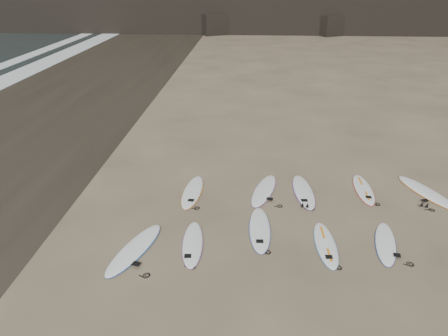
# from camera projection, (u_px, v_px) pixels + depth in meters

# --- Properties ---
(ground) EXTENTS (240.00, 240.00, 0.00)m
(ground) POSITION_uv_depth(u_px,v_px,m) (287.00, 238.00, 12.71)
(ground) COLOR #897559
(ground) RESTS_ON ground
(wet_sand) EXTENTS (12.00, 200.00, 0.01)m
(wet_sand) POSITION_uv_depth(u_px,v_px,m) (20.00, 122.00, 22.53)
(wet_sand) COLOR #383026
(wet_sand) RESTS_ON ground
(surfboard_0) EXTENTS (1.43, 2.79, 0.10)m
(surfboard_0) POSITION_uv_depth(u_px,v_px,m) (135.00, 249.00, 12.14)
(surfboard_0) COLOR white
(surfboard_0) RESTS_ON ground
(surfboard_1) EXTENTS (0.74, 2.38, 0.08)m
(surfboard_1) POSITION_uv_depth(u_px,v_px,m) (193.00, 243.00, 12.40)
(surfboard_1) COLOR white
(surfboard_1) RESTS_ON ground
(surfboard_2) EXTENTS (0.66, 2.57, 0.09)m
(surfboard_2) POSITION_uv_depth(u_px,v_px,m) (260.00, 229.00, 13.09)
(surfboard_2) COLOR white
(surfboard_2) RESTS_ON ground
(surfboard_3) EXTENTS (0.61, 2.35, 0.08)m
(surfboard_3) POSITION_uv_depth(u_px,v_px,m) (326.00, 244.00, 12.36)
(surfboard_3) COLOR white
(surfboard_3) RESTS_ON ground
(surfboard_4) EXTENTS (1.01, 2.35, 0.08)m
(surfboard_4) POSITION_uv_depth(u_px,v_px,m) (385.00, 243.00, 12.42)
(surfboard_4) COLOR white
(surfboard_4) RESTS_ON ground
(surfboard_5) EXTENTS (0.75, 2.57, 0.09)m
(surfboard_5) POSITION_uv_depth(u_px,v_px,m) (193.00, 191.00, 15.31)
(surfboard_5) COLOR white
(surfboard_5) RESTS_ON ground
(surfboard_6) EXTENTS (1.26, 2.67, 0.09)m
(surfboard_6) POSITION_uv_depth(u_px,v_px,m) (264.00, 190.00, 15.40)
(surfboard_6) COLOR white
(surfboard_6) RESTS_ON ground
(surfboard_7) EXTENTS (0.81, 2.67, 0.09)m
(surfboard_7) POSITION_uv_depth(u_px,v_px,m) (304.00, 191.00, 15.31)
(surfboard_7) COLOR white
(surfboard_7) RESTS_ON ground
(surfboard_8) EXTENTS (0.62, 2.40, 0.09)m
(surfboard_8) POSITION_uv_depth(u_px,v_px,m) (364.00, 189.00, 15.48)
(surfboard_8) COLOR white
(surfboard_8) RESTS_ON ground
(surfboard_9) EXTENTS (1.66, 2.80, 0.10)m
(surfboard_9) POSITION_uv_depth(u_px,v_px,m) (426.00, 192.00, 15.27)
(surfboard_9) COLOR white
(surfboard_9) RESTS_ON ground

